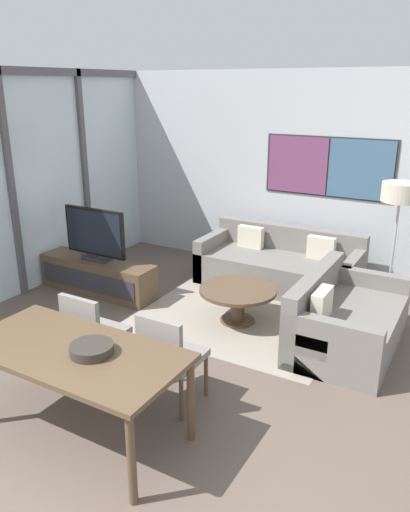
{
  "coord_description": "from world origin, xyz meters",
  "views": [
    {
      "loc": [
        2.25,
        -1.47,
        2.59
      ],
      "look_at": [
        -0.12,
        2.67,
        0.95
      ],
      "focal_mm": 35.0,
      "sensor_mm": 36.0,
      "label": 1
    }
  ],
  "objects_px": {
    "floor_lamp": "(400,199)",
    "fruit_bowl": "(92,348)",
    "sofa_side": "(342,322)",
    "coffee_table": "(238,297)",
    "tv_console": "(98,276)",
    "television": "(95,235)",
    "dining_chair_left": "(91,330)",
    "dining_chair_centre": "(168,354)",
    "dining_table": "(74,358)",
    "sofa_main": "(280,266)"
  },
  "relations": [
    {
      "from": "sofa_side",
      "to": "coffee_table",
      "type": "bearing_deg",
      "value": 92.57
    },
    {
      "from": "tv_console",
      "to": "dining_table",
      "type": "bearing_deg",
      "value": -51.72
    },
    {
      "from": "floor_lamp",
      "to": "dining_table",
      "type": "bearing_deg",
      "value": -113.98
    },
    {
      "from": "sofa_side",
      "to": "tv_console",
      "type": "bearing_deg",
      "value": 93.26
    },
    {
      "from": "coffee_table",
      "to": "dining_table",
      "type": "height_order",
      "value": "dining_table"
    },
    {
      "from": "dining_chair_centre",
      "to": "floor_lamp",
      "type": "xyz_separation_m",
      "value": [
        1.21,
        3.02,
        0.85
      ]
    },
    {
      "from": "sofa_side",
      "to": "floor_lamp",
      "type": "relative_size",
      "value": 1.02
    },
    {
      "from": "television",
      "to": "dining_chair_left",
      "type": "xyz_separation_m",
      "value": [
        1.34,
        -1.59,
        -0.29
      ]
    },
    {
      "from": "sofa_main",
      "to": "dining_chair_left",
      "type": "xyz_separation_m",
      "value": [
        -0.63,
        -3.02,
        0.23
      ]
    },
    {
      "from": "television",
      "to": "dining_table",
      "type": "bearing_deg",
      "value": -51.73
    },
    {
      "from": "floor_lamp",
      "to": "dining_chair_left",
      "type": "bearing_deg",
      "value": -124.09
    },
    {
      "from": "dining_table",
      "to": "floor_lamp",
      "type": "distance_m",
      "value": 4.06
    },
    {
      "from": "sofa_main",
      "to": "sofa_side",
      "type": "distance_m",
      "value": 1.72
    },
    {
      "from": "tv_console",
      "to": "dining_chair_centre",
      "type": "relative_size",
      "value": 1.9
    },
    {
      "from": "sofa_main",
      "to": "sofa_side",
      "type": "height_order",
      "value": "same"
    },
    {
      "from": "television",
      "to": "sofa_main",
      "type": "xyz_separation_m",
      "value": [
        1.97,
        1.43,
        -0.52
      ]
    },
    {
      "from": "coffee_table",
      "to": "dining_chair_left",
      "type": "relative_size",
      "value": 1.02
    },
    {
      "from": "sofa_side",
      "to": "coffee_table",
      "type": "distance_m",
      "value": 1.18
    },
    {
      "from": "tv_console",
      "to": "sofa_side",
      "type": "distance_m",
      "value": 3.15
    },
    {
      "from": "tv_console",
      "to": "television",
      "type": "relative_size",
      "value": 1.77
    },
    {
      "from": "tv_console",
      "to": "coffee_table",
      "type": "distance_m",
      "value": 1.98
    },
    {
      "from": "coffee_table",
      "to": "dining_chair_left",
      "type": "bearing_deg",
      "value": -110.33
    },
    {
      "from": "dining_table",
      "to": "floor_lamp",
      "type": "height_order",
      "value": "floor_lamp"
    },
    {
      "from": "coffee_table",
      "to": "tv_console",
      "type": "bearing_deg",
      "value": -176.33
    },
    {
      "from": "dining_chair_centre",
      "to": "floor_lamp",
      "type": "distance_m",
      "value": 3.37
    },
    {
      "from": "sofa_main",
      "to": "fruit_bowl",
      "type": "distance_m",
      "value": 3.67
    },
    {
      "from": "dining_chair_left",
      "to": "tv_console",
      "type": "bearing_deg",
      "value": 130.1
    },
    {
      "from": "sofa_side",
      "to": "dining_table",
      "type": "distance_m",
      "value": 2.81
    },
    {
      "from": "tv_console",
      "to": "coffee_table",
      "type": "relative_size",
      "value": 1.86
    },
    {
      "from": "coffee_table",
      "to": "dining_chair_left",
      "type": "height_order",
      "value": "dining_chair_left"
    },
    {
      "from": "tv_console",
      "to": "dining_table",
      "type": "xyz_separation_m",
      "value": [
        1.75,
        -2.22,
        0.44
      ]
    },
    {
      "from": "tv_console",
      "to": "fruit_bowl",
      "type": "xyz_separation_m",
      "value": [
        1.92,
        -2.2,
        0.55
      ]
    },
    {
      "from": "dining_chair_centre",
      "to": "tv_console",
      "type": "bearing_deg",
      "value": 143.88
    },
    {
      "from": "sofa_side",
      "to": "fruit_bowl",
      "type": "xyz_separation_m",
      "value": [
        -1.23,
        -2.38,
        0.51
      ]
    },
    {
      "from": "dining_table",
      "to": "dining_chair_left",
      "type": "relative_size",
      "value": 2.0
    },
    {
      "from": "floor_lamp",
      "to": "fruit_bowl",
      "type": "bearing_deg",
      "value": -111.88
    },
    {
      "from": "television",
      "to": "coffee_table",
      "type": "relative_size",
      "value": 1.05
    },
    {
      "from": "tv_console",
      "to": "dining_chair_centre",
      "type": "bearing_deg",
      "value": -36.12
    },
    {
      "from": "dining_chair_left",
      "to": "floor_lamp",
      "type": "distance_m",
      "value": 3.75
    },
    {
      "from": "tv_console",
      "to": "fruit_bowl",
      "type": "distance_m",
      "value": 2.97
    },
    {
      "from": "television",
      "to": "fruit_bowl",
      "type": "distance_m",
      "value": 2.92
    },
    {
      "from": "tv_console",
      "to": "fruit_bowl",
      "type": "bearing_deg",
      "value": -48.9
    },
    {
      "from": "sofa_side",
      "to": "coffee_table",
      "type": "xyz_separation_m",
      "value": [
        -1.18,
        -0.05,
        0.05
      ]
    },
    {
      "from": "sofa_main",
      "to": "dining_chair_left",
      "type": "bearing_deg",
      "value": -101.87
    },
    {
      "from": "television",
      "to": "sofa_side",
      "type": "relative_size",
      "value": 0.59
    },
    {
      "from": "tv_console",
      "to": "dining_chair_left",
      "type": "height_order",
      "value": "dining_chair_left"
    },
    {
      "from": "dining_table",
      "to": "coffee_table",
      "type": "bearing_deg",
      "value": 84.73
    },
    {
      "from": "coffee_table",
      "to": "floor_lamp",
      "type": "bearing_deg",
      "value": 42.88
    },
    {
      "from": "television",
      "to": "dining_table",
      "type": "relative_size",
      "value": 0.54
    },
    {
      "from": "dining_chair_centre",
      "to": "dining_table",
      "type": "bearing_deg",
      "value": -123.26
    }
  ]
}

